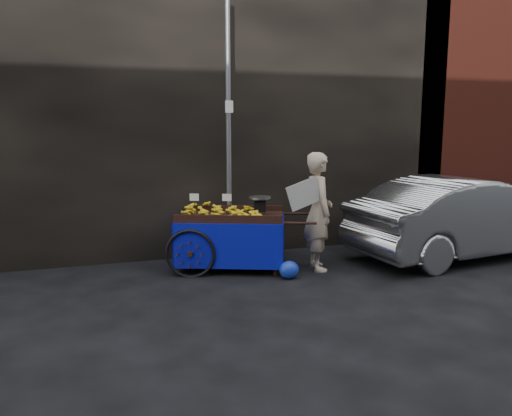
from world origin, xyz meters
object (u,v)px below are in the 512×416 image
object	(u,v)px
plastic_bag	(289,270)
parked_car	(465,217)
vendor	(318,211)
banana_cart	(228,221)

from	to	relation	value
plastic_bag	parked_car	bearing A→B (deg)	4.53
vendor	plastic_bag	distance (m)	1.00
banana_cart	plastic_bag	distance (m)	1.21
banana_cart	vendor	world-z (taller)	vendor
plastic_bag	vendor	bearing A→B (deg)	29.28
plastic_bag	parked_car	world-z (taller)	parked_car
banana_cart	vendor	distance (m)	1.35
vendor	parked_car	size ratio (longest dim) A/B	0.44
banana_cart	vendor	bearing A→B (deg)	-0.47
vendor	plastic_bag	world-z (taller)	vendor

